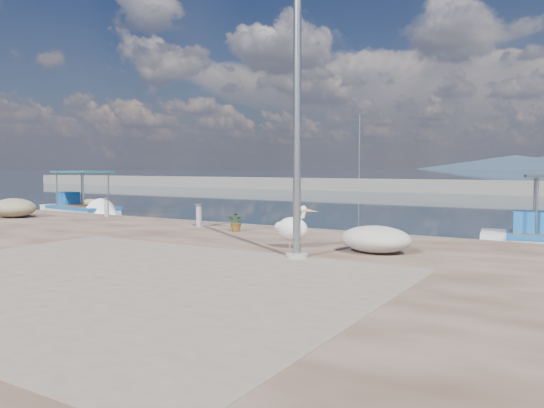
{
  "coord_description": "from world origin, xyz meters",
  "views": [
    {
      "loc": [
        7.87,
        -9.11,
        2.36
      ],
      "look_at": [
        0.0,
        3.8,
        1.3
      ],
      "focal_mm": 35.0,
      "sensor_mm": 36.0,
      "label": 1
    }
  ],
  "objects_px": {
    "bollard_near": "(199,214)",
    "boat_left": "(82,212)",
    "pelican": "(293,228)",
    "lamp_post": "(298,95)"
  },
  "relations": [
    {
      "from": "bollard_near",
      "to": "boat_left",
      "type": "bearing_deg",
      "value": 159.3
    },
    {
      "from": "bollard_near",
      "to": "pelican",
      "type": "bearing_deg",
      "value": -26.94
    },
    {
      "from": "lamp_post",
      "to": "bollard_near",
      "type": "bearing_deg",
      "value": 147.32
    },
    {
      "from": "bollard_near",
      "to": "lamp_post",
      "type": "bearing_deg",
      "value": -32.68
    },
    {
      "from": "boat_left",
      "to": "bollard_near",
      "type": "bearing_deg",
      "value": -12.76
    },
    {
      "from": "lamp_post",
      "to": "bollard_near",
      "type": "relative_size",
      "value": 9.79
    },
    {
      "from": "lamp_post",
      "to": "bollard_near",
      "type": "height_order",
      "value": "lamp_post"
    },
    {
      "from": "lamp_post",
      "to": "bollard_near",
      "type": "xyz_separation_m",
      "value": [
        -5.4,
        3.46,
        -2.91
      ]
    },
    {
      "from": "pelican",
      "to": "lamp_post",
      "type": "relative_size",
      "value": 0.15
    },
    {
      "from": "boat_left",
      "to": "pelican",
      "type": "xyz_separation_m",
      "value": [
        14.99,
        -6.28,
        0.77
      ]
    }
  ]
}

